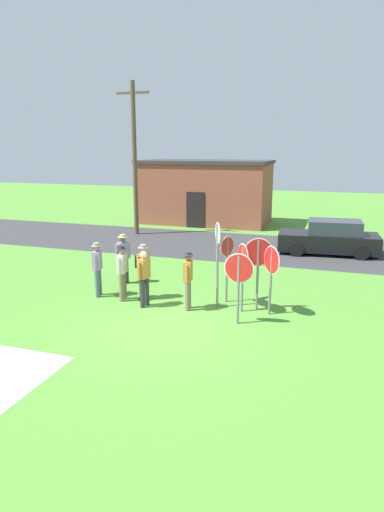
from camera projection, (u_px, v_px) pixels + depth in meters
ground_plane at (161, 330)px, 11.59m from camera, size 80.00×80.00×0.00m
street_asphalt at (245, 247)px, 21.28m from camera, size 60.00×6.40×0.01m
building_background at (205, 192)px, 27.74m from camera, size 7.98×4.15×3.87m
utility_pole at (135, 157)px, 23.44m from camera, size 1.80×0.24×7.94m
parked_car_on_street at (330, 238)px, 19.78m from camera, size 4.43×2.27×1.51m
stop_sign_far_back at (239, 276)px, 11.69m from camera, size 0.80×0.07×1.95m
stop_sign_leaning_right at (227, 259)px, 13.39m from camera, size 0.27×0.56×2.05m
stop_sign_center_cluster at (243, 266)px, 12.57m from camera, size 0.47×0.69×2.01m
stop_sign_nearest at (218, 252)px, 12.87m from camera, size 0.31×0.56×2.55m
stop_sign_leaning_left at (258, 261)px, 12.72m from camera, size 0.80×0.25×2.14m
stop_sign_rear_right at (271, 268)px, 12.37m from camera, size 0.53×0.63×1.99m
person_in_teal at (144, 276)px, 13.08m from camera, size 0.30×0.56×1.69m
person_in_dark_shirt at (143, 267)px, 13.76m from camera, size 0.42×0.55×1.74m
person_near_signs at (122, 269)px, 13.63m from camera, size 0.32×0.57×1.74m
person_holding_notes at (188, 277)px, 12.83m from camera, size 0.31×0.56×1.74m
person_on_left at (98, 266)px, 14.00m from camera, size 0.32×0.55×1.74m
person_in_blue at (123, 255)px, 15.35m from camera, size 0.46×0.49×1.74m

